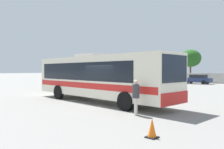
{
  "coord_description": "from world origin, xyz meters",
  "views": [
    {
      "loc": [
        10.09,
        -10.12,
        2.21
      ],
      "look_at": [
        -2.29,
        2.9,
        1.85
      ],
      "focal_mm": 36.38,
      "sensor_mm": 36.0,
      "label": 1
    }
  ],
  "objects_px": {
    "attendant_by_bus_door": "(136,95)",
    "roadside_tree_left": "(153,60)",
    "vendor_umbrella_near_gate_orange": "(51,74)",
    "parked_car_second_dark_blue": "(197,79)",
    "roadside_tree_midleft": "(191,58)",
    "coach_bus_cream_red": "(98,76)",
    "traffic_cone_on_apron": "(152,128)",
    "parked_car_leftmost_grey": "(165,78)"
  },
  "relations": [
    {
      "from": "attendant_by_bus_door",
      "to": "roadside_tree_left",
      "type": "bearing_deg",
      "value": 122.12
    },
    {
      "from": "vendor_umbrella_near_gate_orange",
      "to": "parked_car_second_dark_blue",
      "type": "relative_size",
      "value": 0.53
    },
    {
      "from": "roadside_tree_left",
      "to": "roadside_tree_midleft",
      "type": "distance_m",
      "value": 9.29
    },
    {
      "from": "coach_bus_cream_red",
      "to": "attendant_by_bus_door",
      "type": "distance_m",
      "value": 5.32
    },
    {
      "from": "roadside_tree_midleft",
      "to": "traffic_cone_on_apron",
      "type": "bearing_deg",
      "value": -67.19
    },
    {
      "from": "attendant_by_bus_door",
      "to": "traffic_cone_on_apron",
      "type": "height_order",
      "value": "attendant_by_bus_door"
    },
    {
      "from": "parked_car_second_dark_blue",
      "to": "roadside_tree_left",
      "type": "bearing_deg",
      "value": 147.73
    },
    {
      "from": "attendant_by_bus_door",
      "to": "vendor_umbrella_near_gate_orange",
      "type": "bearing_deg",
      "value": 163.11
    },
    {
      "from": "coach_bus_cream_red",
      "to": "roadside_tree_midleft",
      "type": "distance_m",
      "value": 34.03
    },
    {
      "from": "roadside_tree_midleft",
      "to": "traffic_cone_on_apron",
      "type": "distance_m",
      "value": 40.87
    },
    {
      "from": "traffic_cone_on_apron",
      "to": "attendant_by_bus_door",
      "type": "bearing_deg",
      "value": 135.69
    },
    {
      "from": "parked_car_second_dark_blue",
      "to": "attendant_by_bus_door",
      "type": "bearing_deg",
      "value": -72.89
    },
    {
      "from": "attendant_by_bus_door",
      "to": "coach_bus_cream_red",
      "type": "bearing_deg",
      "value": 158.1
    },
    {
      "from": "attendant_by_bus_door",
      "to": "roadside_tree_left",
      "type": "relative_size",
      "value": 0.26
    },
    {
      "from": "parked_car_second_dark_blue",
      "to": "roadside_tree_midleft",
      "type": "xyz_separation_m",
      "value": [
        -4.89,
        8.19,
        3.77
      ]
    },
    {
      "from": "coach_bus_cream_red",
      "to": "vendor_umbrella_near_gate_orange",
      "type": "distance_m",
      "value": 10.88
    },
    {
      "from": "attendant_by_bus_door",
      "to": "roadside_tree_midleft",
      "type": "xyz_separation_m",
      "value": [
        -13.1,
        34.87,
        3.58
      ]
    },
    {
      "from": "coach_bus_cream_red",
      "to": "parked_car_leftmost_grey",
      "type": "height_order",
      "value": "coach_bus_cream_red"
    },
    {
      "from": "parked_car_leftmost_grey",
      "to": "parked_car_second_dark_blue",
      "type": "relative_size",
      "value": 1.02
    },
    {
      "from": "roadside_tree_left",
      "to": "traffic_cone_on_apron",
      "type": "bearing_deg",
      "value": -56.79
    },
    {
      "from": "coach_bus_cream_red",
      "to": "traffic_cone_on_apron",
      "type": "relative_size",
      "value": 18.79
    },
    {
      "from": "vendor_umbrella_near_gate_orange",
      "to": "parked_car_second_dark_blue",
      "type": "bearing_deg",
      "value": 71.88
    },
    {
      "from": "coach_bus_cream_red",
      "to": "roadside_tree_midleft",
      "type": "relative_size",
      "value": 1.9
    },
    {
      "from": "parked_car_leftmost_grey",
      "to": "roadside_tree_midleft",
      "type": "relative_size",
      "value": 0.7
    },
    {
      "from": "vendor_umbrella_near_gate_orange",
      "to": "coach_bus_cream_red",
      "type": "bearing_deg",
      "value": -14.47
    },
    {
      "from": "parked_car_second_dark_blue",
      "to": "traffic_cone_on_apron",
      "type": "height_order",
      "value": "parked_car_second_dark_blue"
    },
    {
      "from": "attendant_by_bus_door",
      "to": "traffic_cone_on_apron",
      "type": "distance_m",
      "value": 3.78
    },
    {
      "from": "coach_bus_cream_red",
      "to": "parked_car_second_dark_blue",
      "type": "xyz_separation_m",
      "value": [
        -3.33,
        24.72,
        -1.02
      ]
    },
    {
      "from": "attendant_by_bus_door",
      "to": "roadside_tree_left",
      "type": "height_order",
      "value": "roadside_tree_left"
    },
    {
      "from": "parked_car_leftmost_grey",
      "to": "parked_car_second_dark_blue",
      "type": "distance_m",
      "value": 6.06
    },
    {
      "from": "vendor_umbrella_near_gate_orange",
      "to": "roadside_tree_midleft",
      "type": "relative_size",
      "value": 0.36
    },
    {
      "from": "vendor_umbrella_near_gate_orange",
      "to": "roadside_tree_left",
      "type": "distance_m",
      "value": 31.83
    },
    {
      "from": "vendor_umbrella_near_gate_orange",
      "to": "traffic_cone_on_apron",
      "type": "xyz_separation_m",
      "value": [
        18.07,
        -7.28,
        -1.44
      ]
    },
    {
      "from": "vendor_umbrella_near_gate_orange",
      "to": "parked_car_leftmost_grey",
      "type": "relative_size",
      "value": 0.52
    },
    {
      "from": "attendant_by_bus_door",
      "to": "parked_car_leftmost_grey",
      "type": "relative_size",
      "value": 0.39
    },
    {
      "from": "parked_car_second_dark_blue",
      "to": "roadside_tree_midleft",
      "type": "bearing_deg",
      "value": 120.85
    },
    {
      "from": "coach_bus_cream_red",
      "to": "vendor_umbrella_near_gate_orange",
      "type": "relative_size",
      "value": 5.23
    },
    {
      "from": "roadside_tree_left",
      "to": "roadside_tree_midleft",
      "type": "bearing_deg",
      "value": -4.62
    },
    {
      "from": "roadside_tree_midleft",
      "to": "traffic_cone_on_apron",
      "type": "height_order",
      "value": "roadside_tree_midleft"
    },
    {
      "from": "coach_bus_cream_red",
      "to": "roadside_tree_left",
      "type": "xyz_separation_m",
      "value": [
        -17.48,
        33.66,
        2.71
      ]
    },
    {
      "from": "attendant_by_bus_door",
      "to": "roadside_tree_midleft",
      "type": "bearing_deg",
      "value": 110.59
    },
    {
      "from": "roadside_tree_left",
      "to": "traffic_cone_on_apron",
      "type": "distance_m",
      "value": 45.87
    }
  ]
}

